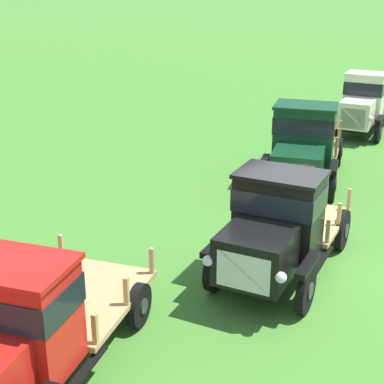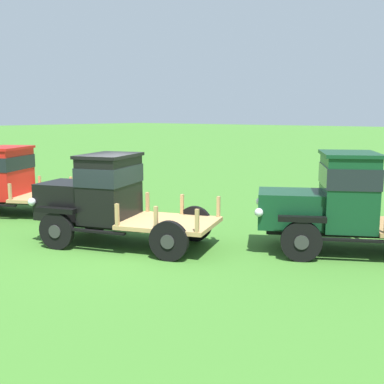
# 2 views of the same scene
# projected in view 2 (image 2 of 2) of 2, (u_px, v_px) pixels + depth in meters

# --- Properties ---
(ground_plane) EXTENTS (240.00, 240.00, 0.00)m
(ground_plane) POSITION_uv_depth(u_px,v_px,m) (117.00, 249.00, 11.75)
(ground_plane) COLOR #3D7528
(vintage_truck_second_in_line) EXTENTS (5.44, 4.08, 2.20)m
(vintage_truck_second_in_line) POSITION_uv_depth(u_px,v_px,m) (3.00, 180.00, 15.81)
(vintage_truck_second_in_line) COLOR black
(vintage_truck_second_in_line) RESTS_ON ground
(vintage_truck_midrow_center) EXTENTS (4.90, 3.24, 2.28)m
(vintage_truck_midrow_center) POSITION_uv_depth(u_px,v_px,m) (106.00, 197.00, 12.10)
(vintage_truck_midrow_center) COLOR black
(vintage_truck_midrow_center) RESTS_ON ground
(vintage_truck_far_side) EXTENTS (5.25, 4.04, 2.38)m
(vintage_truck_far_side) POSITION_uv_depth(u_px,v_px,m) (342.00, 201.00, 11.33)
(vintage_truck_far_side) COLOR black
(vintage_truck_far_side) RESTS_ON ground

